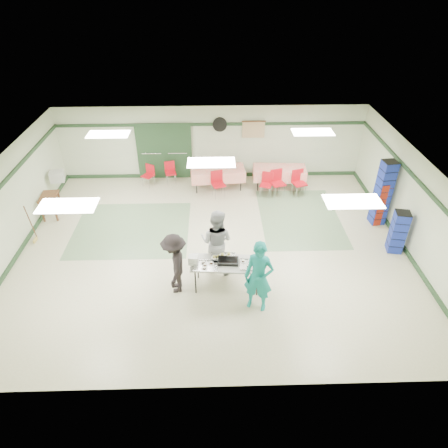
{
  "coord_description": "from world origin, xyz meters",
  "views": [
    {
      "loc": [
        0.06,
        -9.19,
        7.01
      ],
      "look_at": [
        0.31,
        -0.3,
        1.01
      ],
      "focal_mm": 32.0,
      "sensor_mm": 36.0,
      "label": 1
    }
  ],
  "objects_px": {
    "chair_b": "(267,182)",
    "chair_loose_a": "(170,170)",
    "chair_a": "(277,180)",
    "office_printer": "(57,176)",
    "dining_table_b": "(218,174)",
    "crate_stack_blue_b": "(398,232)",
    "serving_table": "(227,264)",
    "volunteer_grey": "(217,241)",
    "chair_d": "(218,181)",
    "volunteer_dark": "(175,264)",
    "dining_table_a": "(279,173)",
    "chair_loose_b": "(149,173)",
    "chair_c": "(298,180)",
    "crate_stack_blue_a": "(383,193)",
    "broom": "(31,223)",
    "volunteer_teal": "(259,277)",
    "printer_table": "(49,199)",
    "crate_stack_red": "(380,203)"
  },
  "relations": [
    {
      "from": "chair_b",
      "to": "chair_loose_a",
      "type": "xyz_separation_m",
      "value": [
        -3.42,
        1.05,
        -0.03
      ]
    },
    {
      "from": "chair_a",
      "to": "office_printer",
      "type": "bearing_deg",
      "value": 164.05
    },
    {
      "from": "dining_table_b",
      "to": "crate_stack_blue_b",
      "type": "height_order",
      "value": "crate_stack_blue_b"
    },
    {
      "from": "serving_table",
      "to": "volunteer_grey",
      "type": "bearing_deg",
      "value": 113.7
    },
    {
      "from": "chair_d",
      "to": "chair_loose_a",
      "type": "xyz_separation_m",
      "value": [
        -1.72,
        1.04,
        -0.07
      ]
    },
    {
      "from": "volunteer_dark",
      "to": "dining_table_a",
      "type": "height_order",
      "value": "volunteer_dark"
    },
    {
      "from": "chair_loose_b",
      "to": "chair_c",
      "type": "bearing_deg",
      "value": 23.15
    },
    {
      "from": "dining_table_b",
      "to": "chair_c",
      "type": "relative_size",
      "value": 2.11
    },
    {
      "from": "volunteer_dark",
      "to": "dining_table_b",
      "type": "height_order",
      "value": "volunteer_dark"
    },
    {
      "from": "volunteer_grey",
      "to": "crate_stack_blue_b",
      "type": "distance_m",
      "value": 5.1
    },
    {
      "from": "volunteer_dark",
      "to": "dining_table_b",
      "type": "xyz_separation_m",
      "value": [
        1.12,
        5.27,
        -0.25
      ]
    },
    {
      "from": "dining_table_b",
      "to": "crate_stack_blue_a",
      "type": "height_order",
      "value": "crate_stack_blue_a"
    },
    {
      "from": "chair_loose_a",
      "to": "broom",
      "type": "relative_size",
      "value": 0.66
    },
    {
      "from": "volunteer_grey",
      "to": "crate_stack_blue_b",
      "type": "relative_size",
      "value": 1.43
    },
    {
      "from": "chair_c",
      "to": "chair_loose_b",
      "type": "distance_m",
      "value": 5.33
    },
    {
      "from": "volunteer_grey",
      "to": "office_printer",
      "type": "height_order",
      "value": "volunteer_grey"
    },
    {
      "from": "broom",
      "to": "volunteer_teal",
      "type": "bearing_deg",
      "value": -33.41
    },
    {
      "from": "chair_a",
      "to": "crate_stack_blue_a",
      "type": "height_order",
      "value": "crate_stack_blue_a"
    },
    {
      "from": "crate_stack_blue_b",
      "to": "dining_table_a",
      "type": "bearing_deg",
      "value": 125.5
    },
    {
      "from": "chair_a",
      "to": "chair_loose_a",
      "type": "height_order",
      "value": "chair_a"
    },
    {
      "from": "serving_table",
      "to": "chair_loose_b",
      "type": "distance_m",
      "value": 6.07
    },
    {
      "from": "chair_b",
      "to": "crate_stack_blue_b",
      "type": "height_order",
      "value": "crate_stack_blue_b"
    },
    {
      "from": "chair_b",
      "to": "office_printer",
      "type": "bearing_deg",
      "value": -159.45
    },
    {
      "from": "volunteer_dark",
      "to": "chair_loose_a",
      "type": "height_order",
      "value": "volunteer_dark"
    },
    {
      "from": "chair_loose_b",
      "to": "crate_stack_blue_a",
      "type": "distance_m",
      "value": 7.91
    },
    {
      "from": "dining_table_b",
      "to": "chair_loose_b",
      "type": "distance_m",
      "value": 2.5
    },
    {
      "from": "crate_stack_blue_b",
      "to": "broom",
      "type": "xyz_separation_m",
      "value": [
        -10.38,
        0.77,
        -0.0
      ]
    },
    {
      "from": "serving_table",
      "to": "crate_stack_blue_a",
      "type": "bearing_deg",
      "value": 34.73
    },
    {
      "from": "chair_c",
      "to": "crate_stack_blue_b",
      "type": "height_order",
      "value": "crate_stack_blue_b"
    },
    {
      "from": "dining_table_a",
      "to": "office_printer",
      "type": "xyz_separation_m",
      "value": [
        -7.55,
        -0.75,
        0.35
      ]
    },
    {
      "from": "office_printer",
      "to": "printer_table",
      "type": "bearing_deg",
      "value": -102.97
    },
    {
      "from": "chair_loose_b",
      "to": "crate_stack_blue_b",
      "type": "height_order",
      "value": "crate_stack_blue_b"
    },
    {
      "from": "dining_table_a",
      "to": "chair_d",
      "type": "relative_size",
      "value": 2.05
    },
    {
      "from": "volunteer_teal",
      "to": "chair_loose_a",
      "type": "distance_m",
      "value": 6.92
    },
    {
      "from": "chair_c",
      "to": "crate_stack_blue_a",
      "type": "height_order",
      "value": "crate_stack_blue_a"
    },
    {
      "from": "chair_loose_b",
      "to": "office_printer",
      "type": "relative_size",
      "value": 1.82
    },
    {
      "from": "volunteer_dark",
      "to": "chair_b",
      "type": "bearing_deg",
      "value": 147.53
    },
    {
      "from": "chair_d",
      "to": "crate_stack_blue_a",
      "type": "xyz_separation_m",
      "value": [
        4.96,
        -1.84,
        0.49
      ]
    },
    {
      "from": "volunteer_grey",
      "to": "office_printer",
      "type": "bearing_deg",
      "value": -14.03
    },
    {
      "from": "broom",
      "to": "chair_loose_a",
      "type": "bearing_deg",
      "value": 34.92
    },
    {
      "from": "volunteer_grey",
      "to": "chair_d",
      "type": "bearing_deg",
      "value": -69.61
    },
    {
      "from": "chair_b",
      "to": "office_printer",
      "type": "height_order",
      "value": "office_printer"
    },
    {
      "from": "dining_table_b",
      "to": "office_printer",
      "type": "bearing_deg",
      "value": -176.88
    },
    {
      "from": "chair_loose_a",
      "to": "crate_stack_blue_b",
      "type": "xyz_separation_m",
      "value": [
        6.68,
        -4.33,
        0.14
      ]
    },
    {
      "from": "office_printer",
      "to": "chair_b",
      "type": "bearing_deg",
      "value": -11.56
    },
    {
      "from": "crate_stack_red",
      "to": "crate_stack_blue_b",
      "type": "xyz_separation_m",
      "value": [
        0.0,
        -1.42,
        -0.08
      ]
    },
    {
      "from": "serving_table",
      "to": "dining_table_b",
      "type": "bearing_deg",
      "value": 96.04
    },
    {
      "from": "dining_table_b",
      "to": "volunteer_teal",
      "type": "bearing_deg",
      "value": -86.73
    },
    {
      "from": "dining_table_a",
      "to": "chair_loose_a",
      "type": "xyz_separation_m",
      "value": [
        -3.93,
        0.48,
        -0.08
      ]
    },
    {
      "from": "crate_stack_blue_b",
      "to": "chair_loose_a",
      "type": "bearing_deg",
      "value": 147.07
    }
  ]
}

